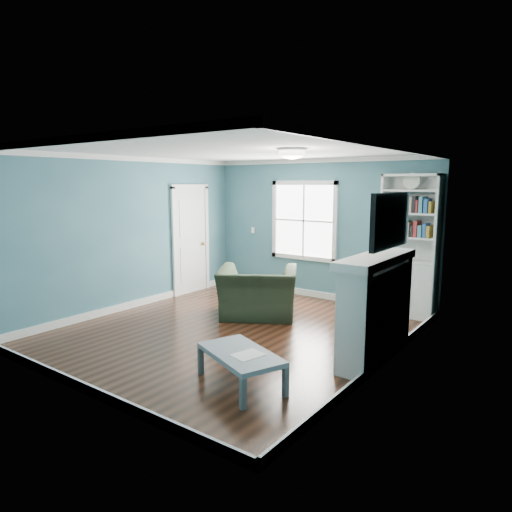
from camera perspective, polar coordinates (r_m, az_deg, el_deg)
The scene contains 13 objects.
floor at distance 6.81m, azimuth -2.73°, elevation -9.35°, with size 5.00×5.00×0.00m, color black.
room_walls at distance 6.49m, azimuth -2.84°, elevation 4.01°, with size 5.00×5.00×5.00m.
trim at distance 6.53m, azimuth -2.81°, elevation 1.00°, with size 4.50×5.00×2.60m.
window at distance 8.71m, azimuth 5.99°, elevation 4.42°, with size 1.40×0.06×1.50m.
bookshelf at distance 7.77m, azimuth 18.51°, elevation -0.49°, with size 0.90×0.35×2.31m.
fireplace at distance 5.79m, azimuth 14.86°, elevation -6.44°, with size 0.44×1.58×1.30m.
tv at distance 5.56m, azimuth 16.47°, elevation 4.28°, with size 0.06×1.10×0.65m, color black.
door at distance 9.06m, azimuth -8.16°, elevation 2.15°, with size 0.12×0.98×2.17m.
ceiling_fixture at distance 6.03m, azimuth 4.53°, elevation 12.81°, with size 0.38×0.38×0.15m.
light_switch at distance 9.40m, azimuth -0.37°, elevation 3.27°, with size 0.08×0.01×0.12m, color white.
recliner at distance 7.38m, azimuth 0.22°, elevation -3.55°, with size 1.23×0.80×1.08m, color black.
coffee_table at distance 5.01m, azimuth -1.93°, elevation -12.40°, with size 1.16×0.90×0.37m.
paper_sheet at distance 4.90m, azimuth -1.01°, elevation -12.25°, with size 0.25×0.31×0.00m, color white.
Camera 1 is at (4.07, -5.02, 2.16)m, focal length 32.00 mm.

